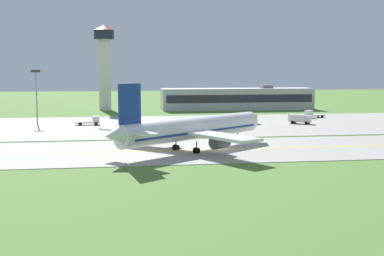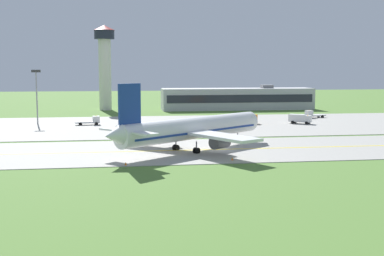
# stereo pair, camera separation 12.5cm
# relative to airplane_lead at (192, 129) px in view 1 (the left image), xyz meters

# --- Properties ---
(ground_plane) EXTENTS (500.00, 500.00, 0.00)m
(ground_plane) POSITION_rel_airplane_lead_xyz_m (5.39, 0.65, -4.13)
(ground_plane) COLOR #517A33
(taxiway_strip) EXTENTS (240.00, 28.00, 0.10)m
(taxiway_strip) POSITION_rel_airplane_lead_xyz_m (5.39, 0.65, -4.08)
(taxiway_strip) COLOR #9E9B93
(taxiway_strip) RESTS_ON ground
(apron_pad) EXTENTS (140.00, 52.00, 0.10)m
(apron_pad) POSITION_rel_airplane_lead_xyz_m (15.39, 42.65, -4.08)
(apron_pad) COLOR #9E9B93
(apron_pad) RESTS_ON ground
(taxiway_centreline) EXTENTS (220.00, 0.60, 0.01)m
(taxiway_centreline) POSITION_rel_airplane_lead_xyz_m (5.39, 0.65, -4.03)
(taxiway_centreline) COLOR yellow
(taxiway_centreline) RESTS_ON taxiway_strip
(airplane_lead) EXTENTS (33.39, 29.27, 12.70)m
(airplane_lead) POSITION_rel_airplane_lead_xyz_m (0.00, 0.00, 0.00)
(airplane_lead) COLOR white
(airplane_lead) RESTS_ON ground
(service_truck_baggage) EXTENTS (6.19, 4.86, 2.60)m
(service_truck_baggage) POSITION_rel_airplane_lead_xyz_m (21.34, 43.46, -2.60)
(service_truck_baggage) COLOR orange
(service_truck_baggage) RESTS_ON ground
(service_truck_fuel) EXTENTS (6.58, 2.87, 2.59)m
(service_truck_fuel) POSITION_rel_airplane_lead_xyz_m (-20.34, 46.22, -2.95)
(service_truck_fuel) COLOR silver
(service_truck_fuel) RESTS_ON ground
(service_truck_catering) EXTENTS (6.00, 5.29, 2.60)m
(service_truck_catering) POSITION_rel_airplane_lead_xyz_m (35.72, 40.88, -2.60)
(service_truck_catering) COLOR silver
(service_truck_catering) RESTS_ON ground
(service_truck_pushback) EXTENTS (6.69, 3.42, 2.59)m
(service_truck_pushback) POSITION_rel_airplane_lead_xyz_m (45.24, 55.91, -2.95)
(service_truck_pushback) COLOR silver
(service_truck_pushback) RESTS_ON ground
(terminal_building) EXTENTS (55.43, 11.17, 8.98)m
(terminal_building) POSITION_rel_airplane_lead_xyz_m (30.28, 91.23, -0.22)
(terminal_building) COLOR #B2B2B7
(terminal_building) RESTS_ON ground
(control_tower) EXTENTS (7.60, 7.60, 30.38)m
(control_tower) POSITION_rel_airplane_lead_xyz_m (-17.67, 95.96, 13.97)
(control_tower) COLOR silver
(control_tower) RESTS_ON ground
(apron_light_mast) EXTENTS (2.40, 0.50, 14.70)m
(apron_light_mast) POSITION_rel_airplane_lead_xyz_m (-34.89, 50.62, 5.19)
(apron_light_mast) COLOR gray
(apron_light_mast) RESTS_ON ground
(traffic_cone_near_edge) EXTENTS (0.44, 0.44, 0.60)m
(traffic_cone_near_edge) POSITION_rel_airplane_lead_xyz_m (-12.22, -12.46, -3.83)
(traffic_cone_near_edge) COLOR orange
(traffic_cone_near_edge) RESTS_ON ground
(traffic_cone_mid_edge) EXTENTS (0.44, 0.44, 0.60)m
(traffic_cone_mid_edge) POSITION_rel_airplane_lead_xyz_m (-0.99, 13.76, -3.83)
(traffic_cone_mid_edge) COLOR orange
(traffic_cone_mid_edge) RESTS_ON ground
(traffic_cone_far_edge) EXTENTS (0.44, 0.44, 0.60)m
(traffic_cone_far_edge) POSITION_rel_airplane_lead_xyz_m (5.16, -10.74, -3.83)
(traffic_cone_far_edge) COLOR orange
(traffic_cone_far_edge) RESTS_ON ground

